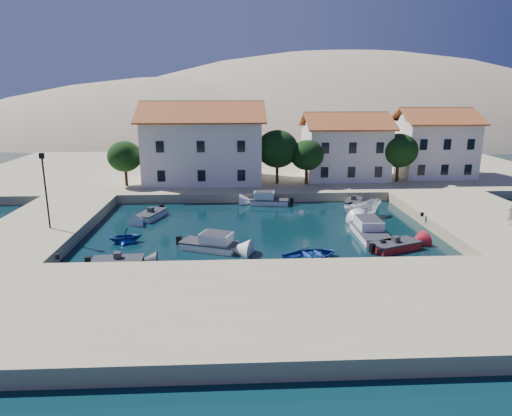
% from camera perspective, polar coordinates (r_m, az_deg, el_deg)
% --- Properties ---
extents(ground, '(400.00, 400.00, 0.00)m').
position_cam_1_polar(ground, '(31.38, 1.54, -8.10)').
color(ground, black).
rests_on(ground, ground).
extents(quay_south, '(52.00, 12.00, 1.00)m').
position_cam_1_polar(quay_south, '(25.74, 2.58, -12.23)').
color(quay_south, tan).
rests_on(quay_south, ground).
extents(quay_east, '(11.00, 20.00, 1.00)m').
position_cam_1_polar(quay_east, '(46.51, 26.59, -1.43)').
color(quay_east, tan).
rests_on(quay_east, ground).
extents(quay_west, '(8.00, 20.00, 1.00)m').
position_cam_1_polar(quay_west, '(43.87, -25.16, -2.16)').
color(quay_west, tan).
rests_on(quay_west, ground).
extents(quay_north, '(80.00, 36.00, 1.00)m').
position_cam_1_polar(quay_north, '(67.99, 0.80, 4.79)').
color(quay_north, tan).
rests_on(quay_north, ground).
extents(hills, '(254.00, 176.00, 99.00)m').
position_cam_1_polar(hills, '(158.23, 5.55, 1.59)').
color(hills, tan).
rests_on(hills, ground).
extents(building_left, '(14.70, 9.45, 9.70)m').
position_cam_1_polar(building_left, '(57.31, -6.63, 8.34)').
color(building_left, silver).
rests_on(building_left, quay_north).
extents(building_mid, '(10.50, 8.40, 8.30)m').
position_cam_1_polar(building_mid, '(59.99, 11.03, 7.76)').
color(building_mid, silver).
rests_on(building_mid, quay_north).
extents(building_right, '(9.45, 8.40, 8.80)m').
position_cam_1_polar(building_right, '(64.80, 21.29, 7.75)').
color(building_right, silver).
rests_on(building_right, quay_north).
extents(trees, '(37.30, 5.30, 6.45)m').
position_cam_1_polar(trees, '(55.22, 4.27, 7.01)').
color(trees, '#382314').
rests_on(trees, quay_north).
extents(lamppost, '(0.35, 0.25, 6.22)m').
position_cam_1_polar(lamppost, '(40.55, -24.88, 2.79)').
color(lamppost, black).
rests_on(lamppost, quay_west).
extents(bollards, '(29.36, 9.56, 0.30)m').
position_cam_1_polar(bollards, '(34.88, 5.67, -3.78)').
color(bollards, black).
rests_on(bollards, ground).
extents(motorboat_grey_sw, '(3.59, 1.79, 1.25)m').
position_cam_1_polar(motorboat_grey_sw, '(33.78, -16.86, -6.53)').
color(motorboat_grey_sw, '#313136').
rests_on(motorboat_grey_sw, ground).
extents(cabin_cruiser_south, '(4.83, 3.39, 1.60)m').
position_cam_1_polar(cabin_cruiser_south, '(35.77, -5.89, -4.45)').
color(cabin_cruiser_south, white).
rests_on(cabin_cruiser_south, ground).
extents(rowboat_south, '(5.06, 4.32, 0.89)m').
position_cam_1_polar(rowboat_south, '(34.08, 6.95, -6.32)').
color(rowboat_south, navy).
rests_on(rowboat_south, ground).
extents(motorboat_red_se, '(4.26, 3.11, 1.25)m').
position_cam_1_polar(motorboat_red_se, '(37.30, 17.01, -4.53)').
color(motorboat_red_se, maroon).
rests_on(motorboat_red_se, ground).
extents(cabin_cruiser_east, '(2.35, 5.68, 1.60)m').
position_cam_1_polar(cabin_cruiser_east, '(39.76, 14.15, -2.87)').
color(cabin_cruiser_east, white).
rests_on(cabin_cruiser_east, ground).
extents(boat_east, '(4.77, 3.59, 1.74)m').
position_cam_1_polar(boat_east, '(45.85, 13.11, -1.10)').
color(boat_east, white).
rests_on(boat_east, ground).
extents(motorboat_white_ne, '(2.71, 3.67, 1.25)m').
position_cam_1_polar(motorboat_white_ne, '(50.17, 12.09, 0.67)').
color(motorboat_white_ne, white).
rests_on(motorboat_white_ne, ground).
extents(rowboat_west, '(3.07, 2.80, 1.38)m').
position_cam_1_polar(rowboat_west, '(38.82, -16.02, -4.16)').
color(rowboat_west, navy).
rests_on(rowboat_west, ground).
extents(motorboat_white_west, '(2.82, 4.10, 1.25)m').
position_cam_1_polar(motorboat_white_west, '(45.39, -12.98, -0.86)').
color(motorboat_white_west, white).
rests_on(motorboat_white_west, ground).
extents(cabin_cruiser_north, '(4.36, 2.34, 1.60)m').
position_cam_1_polar(cabin_cruiser_north, '(49.40, 1.66, 0.99)').
color(cabin_cruiser_north, white).
rests_on(cabin_cruiser_north, ground).
extents(pedestrian, '(0.77, 0.62, 1.83)m').
position_cam_1_polar(pedestrian, '(44.16, 29.18, -0.63)').
color(pedestrian, silver).
rests_on(pedestrian, quay_east).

